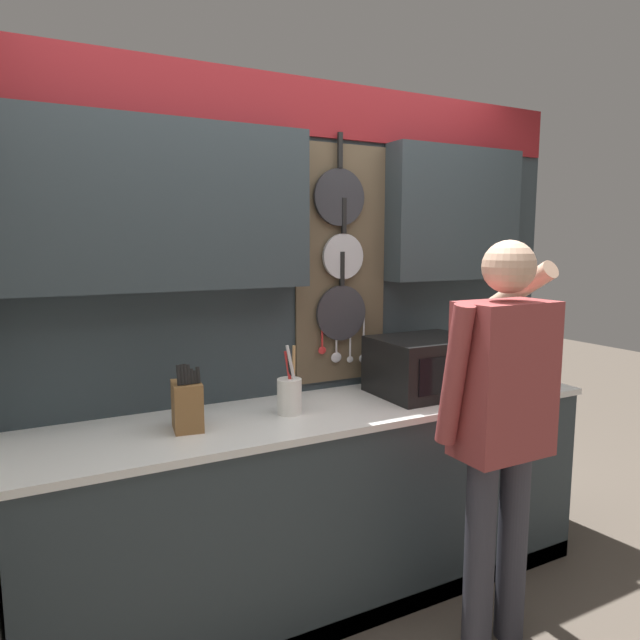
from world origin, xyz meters
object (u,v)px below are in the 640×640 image
(microwave, at_px, (425,366))
(person, at_px, (500,411))
(utensil_crock, at_px, (290,394))
(knife_block, at_px, (187,405))

(microwave, relative_size, person, 0.29)
(utensil_crock, relative_size, person, 0.18)
(utensil_crock, xyz_separation_m, person, (0.65, -0.58, -0.01))
(microwave, distance_m, person, 0.59)
(knife_block, xyz_separation_m, utensil_crock, (0.44, 0.00, -0.01))
(utensil_crock, distance_m, person, 0.87)
(microwave, distance_m, utensil_crock, 0.73)
(microwave, xyz_separation_m, knife_block, (-1.17, 0.00, -0.04))
(knife_block, bearing_deg, person, -28.03)
(microwave, xyz_separation_m, person, (-0.08, -0.58, -0.06))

